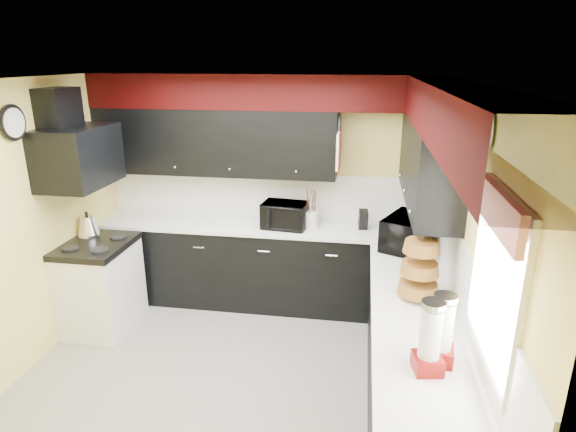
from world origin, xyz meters
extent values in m
plane|color=gray|center=(0.00, 0.00, 0.00)|extent=(3.60, 3.60, 0.00)
cube|color=#E0C666|center=(0.00, 1.80, 1.25)|extent=(3.60, 0.06, 2.50)
cube|color=#E0C666|center=(1.80, 0.00, 1.25)|extent=(0.06, 3.60, 2.50)
cube|color=#E0C666|center=(-1.80, 0.00, 1.25)|extent=(0.06, 3.60, 2.50)
cube|color=white|center=(0.00, 0.00, 2.50)|extent=(3.60, 3.60, 0.06)
cube|color=black|center=(0.00, 1.50, 0.45)|extent=(3.60, 0.60, 0.90)
cube|color=black|center=(1.50, -0.30, 0.45)|extent=(0.60, 3.00, 0.90)
cube|color=white|center=(0.00, 1.50, 0.92)|extent=(3.62, 0.64, 0.04)
cube|color=white|center=(1.50, -0.30, 0.92)|extent=(0.64, 3.02, 0.04)
cube|color=white|center=(0.00, 1.79, 1.19)|extent=(3.60, 0.02, 0.50)
cube|color=white|center=(1.79, 0.00, 1.19)|extent=(0.02, 3.60, 0.50)
cube|color=black|center=(-0.50, 1.62, 1.80)|extent=(2.60, 0.35, 0.70)
cube|color=black|center=(1.62, 0.90, 1.80)|extent=(0.35, 1.80, 0.70)
cube|color=black|center=(0.00, 1.62, 2.33)|extent=(3.60, 0.36, 0.35)
cube|color=black|center=(1.62, -0.18, 2.33)|extent=(0.36, 3.24, 0.35)
cube|color=white|center=(-1.50, 0.75, 0.43)|extent=(0.60, 0.75, 0.86)
cube|color=black|center=(-1.50, 0.75, 0.89)|extent=(0.62, 0.77, 0.06)
cube|color=black|center=(-1.55, 0.75, 1.78)|extent=(0.50, 0.78, 0.55)
cube|color=black|center=(-1.68, 0.75, 2.20)|extent=(0.24, 0.40, 0.40)
cube|color=red|center=(1.73, -0.90, 1.95)|extent=(0.04, 0.88, 0.20)
cube|color=white|center=(0.83, 1.30, 1.80)|extent=(0.03, 0.26, 0.35)
imported|color=black|center=(0.28, 1.44, 1.07)|extent=(0.50, 0.43, 0.27)
imported|color=black|center=(1.53, 1.05, 1.09)|extent=(0.58, 0.67, 0.31)
cylinder|color=silver|center=(0.55, 1.48, 1.03)|extent=(0.19, 0.19, 0.18)
cube|color=black|center=(1.10, 1.52, 1.04)|extent=(0.10, 0.14, 0.20)
camera|label=1|loc=(1.07, -3.31, 2.66)|focal=30.00mm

